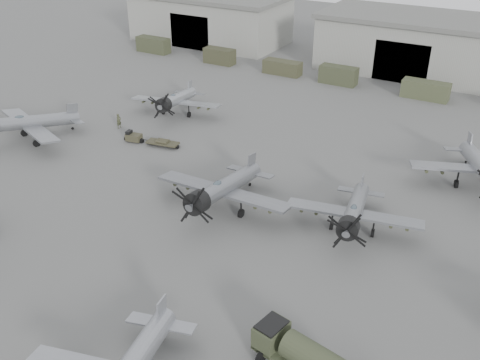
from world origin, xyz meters
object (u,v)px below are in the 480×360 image
object	(u,v)px
fuel_tanker	(303,354)
tug_trailer	(145,139)
ground_crew	(119,121)
aircraft_mid_1	(221,189)
aircraft_far_0	(175,100)
aircraft_mid_0	(26,123)
aircraft_mid_2	(354,212)

from	to	relation	value
fuel_tanker	tug_trailer	world-z (taller)	fuel_tanker
tug_trailer	ground_crew	distance (m)	5.88
aircraft_mid_1	aircraft_far_0	distance (m)	24.11
aircraft_mid_0	aircraft_mid_1	size ratio (longest dim) A/B	0.97
aircraft_mid_1	fuel_tanker	bearing A→B (deg)	-44.42
aircraft_mid_2	aircraft_far_0	bearing A→B (deg)	142.68
aircraft_far_0	ground_crew	distance (m)	7.68
aircraft_mid_2	fuel_tanker	bearing A→B (deg)	-92.11
aircraft_far_0	tug_trailer	distance (m)	8.98
aircraft_mid_0	aircraft_mid_2	size ratio (longest dim) A/B	1.07
aircraft_mid_2	fuel_tanker	distance (m)	15.85
aircraft_far_0	ground_crew	bearing A→B (deg)	-132.05
aircraft_mid_2	ground_crew	size ratio (longest dim) A/B	6.38
aircraft_mid_1	aircraft_far_0	bearing A→B (deg)	134.77
ground_crew	aircraft_mid_2	bearing A→B (deg)	-92.66
fuel_tanker	tug_trailer	distance (m)	36.08
tug_trailer	ground_crew	xyz separation A→B (m)	(-5.53, 1.95, 0.42)
aircraft_far_0	tug_trailer	world-z (taller)	aircraft_far_0
aircraft_mid_0	aircraft_mid_2	world-z (taller)	aircraft_mid_0
fuel_tanker	ground_crew	distance (m)	41.73
aircraft_mid_1	tug_trailer	world-z (taller)	aircraft_mid_1
aircraft_far_0	tug_trailer	size ratio (longest dim) A/B	1.80
aircraft_mid_0	aircraft_far_0	xyz separation A→B (m)	(9.97, 14.90, -0.15)
ground_crew	aircraft_mid_1	bearing A→B (deg)	-105.42
fuel_tanker	ground_crew	xyz separation A→B (m)	(-34.76, 23.09, -0.54)
aircraft_mid_0	tug_trailer	bearing A→B (deg)	47.77
tug_trailer	ground_crew	size ratio (longest dim) A/B	3.61
tug_trailer	aircraft_mid_0	bearing A→B (deg)	-162.16
aircraft_mid_0	ground_crew	distance (m)	10.50
aircraft_mid_2	tug_trailer	bearing A→B (deg)	157.29
aircraft_mid_2	aircraft_far_0	xyz separation A→B (m)	(-28.67, 14.11, 0.04)
fuel_tanker	tug_trailer	xyz separation A→B (m)	(-29.23, 21.14, -0.96)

